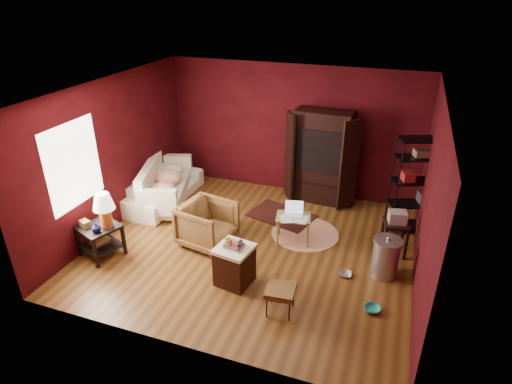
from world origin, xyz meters
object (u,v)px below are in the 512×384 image
armchair (207,222)px  laptop_desk (293,219)px  hamper (234,264)px  sofa (164,185)px  tv_armoire (322,155)px  wire_shelving (418,182)px  side_table (102,219)px

armchair → laptop_desk: 1.54m
hamper → laptop_desk: laptop_desk is taller
laptop_desk → sofa: bearing=157.2°
armchair → laptop_desk: bearing=-57.6°
hamper → tv_armoire: 3.41m
sofa → hamper: sofa is taller
tv_armoire → wire_shelving: bearing=-16.6°
side_table → tv_armoire: 4.49m
armchair → tv_armoire: tv_armoire is taller
tv_armoire → side_table: bearing=-129.6°
sofa → laptop_desk: bearing=-100.2°
laptop_desk → wire_shelving: wire_shelving is taller
side_table → hamper: 2.40m
armchair → tv_armoire: 2.91m
hamper → wire_shelving: bearing=45.4°
sofa → armchair: 1.96m
armchair → hamper: size_ratio=1.17×
side_table → tv_armoire: tv_armoire is taller
side_table → hamper: size_ratio=1.59×
laptop_desk → tv_armoire: (0.10, 1.82, 0.56)m
sofa → side_table: bearing=-177.1°
sofa → armchair: (1.57, -1.18, 0.03)m
hamper → wire_shelving: 3.72m
tv_armoire → wire_shelving: size_ratio=1.07×
sofa → side_table: side_table is taller
armchair → side_table: 1.77m
hamper → side_table: bearing=-179.1°
sofa → side_table: size_ratio=1.73×
side_table → laptop_desk: 3.29m
sofa → wire_shelving: size_ratio=1.12×
side_table → hamper: bearing=0.9°
wire_shelving → hamper: bearing=-156.2°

